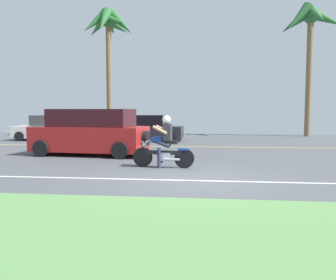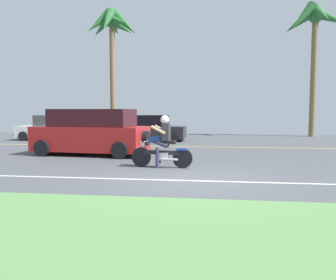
{
  "view_description": "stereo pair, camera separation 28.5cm",
  "coord_description": "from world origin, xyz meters",
  "px_view_note": "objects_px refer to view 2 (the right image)",
  "views": [
    {
      "loc": [
        0.35,
        -9.12,
        1.8
      ],
      "look_at": [
        -1.14,
        4.37,
        0.66
      ],
      "focal_mm": 37.91,
      "sensor_mm": 36.0,
      "label": 1
    },
    {
      "loc": [
        0.63,
        -9.09,
        1.8
      ],
      "look_at": [
        -1.14,
        4.37,
        0.66
      ],
      "focal_mm": 37.91,
      "sensor_mm": 36.0,
      "label": 2
    }
  ],
  "objects_px": {
    "palm_tree_1": "(113,30)",
    "suv_nearby": "(92,133)",
    "parked_car_0": "(55,128)",
    "motorcyclist": "(162,146)",
    "parked_car_1": "(151,129)",
    "palm_tree_0": "(314,26)"
  },
  "relations": [
    {
      "from": "parked_car_1",
      "to": "palm_tree_1",
      "type": "height_order",
      "value": "palm_tree_1"
    },
    {
      "from": "suv_nearby",
      "to": "parked_car_1",
      "type": "xyz_separation_m",
      "value": [
        1.2,
        6.91,
        -0.19
      ]
    },
    {
      "from": "parked_car_0",
      "to": "palm_tree_1",
      "type": "distance_m",
      "value": 7.81
    },
    {
      "from": "suv_nearby",
      "to": "palm_tree_1",
      "type": "xyz_separation_m",
      "value": [
        -1.97,
        9.99,
        6.32
      ]
    },
    {
      "from": "parked_car_0",
      "to": "palm_tree_1",
      "type": "relative_size",
      "value": 0.48
    },
    {
      "from": "motorcyclist",
      "to": "palm_tree_0",
      "type": "relative_size",
      "value": 0.22
    },
    {
      "from": "motorcyclist",
      "to": "parked_car_1",
      "type": "distance_m",
      "value": 9.99
    },
    {
      "from": "motorcyclist",
      "to": "parked_car_0",
      "type": "xyz_separation_m",
      "value": [
        -8.02,
        9.51,
        0.01
      ]
    },
    {
      "from": "suv_nearby",
      "to": "palm_tree_0",
      "type": "xyz_separation_m",
      "value": [
        11.55,
        11.73,
        6.58
      ]
    },
    {
      "from": "parked_car_0",
      "to": "palm_tree_1",
      "type": "bearing_deg",
      "value": 50.63
    },
    {
      "from": "parked_car_0",
      "to": "palm_tree_1",
      "type": "xyz_separation_m",
      "value": [
        2.73,
        3.33,
        6.52
      ]
    },
    {
      "from": "motorcyclist",
      "to": "palm_tree_0",
      "type": "xyz_separation_m",
      "value": [
        8.23,
        14.58,
        6.79
      ]
    },
    {
      "from": "suv_nearby",
      "to": "parked_car_0",
      "type": "relative_size",
      "value": 1.16
    },
    {
      "from": "suv_nearby",
      "to": "palm_tree_0",
      "type": "bearing_deg",
      "value": 45.46
    },
    {
      "from": "suv_nearby",
      "to": "parked_car_0",
      "type": "distance_m",
      "value": 8.16
    },
    {
      "from": "motorcyclist",
      "to": "palm_tree_0",
      "type": "distance_m",
      "value": 18.07
    },
    {
      "from": "suv_nearby",
      "to": "motorcyclist",
      "type": "bearing_deg",
      "value": -40.64
    },
    {
      "from": "palm_tree_0",
      "to": "palm_tree_1",
      "type": "bearing_deg",
      "value": -172.66
    },
    {
      "from": "motorcyclist",
      "to": "palm_tree_1",
      "type": "height_order",
      "value": "palm_tree_1"
    },
    {
      "from": "palm_tree_1",
      "to": "suv_nearby",
      "type": "bearing_deg",
      "value": -78.83
    },
    {
      "from": "suv_nearby",
      "to": "palm_tree_1",
      "type": "bearing_deg",
      "value": 101.17
    },
    {
      "from": "parked_car_1",
      "to": "palm_tree_1",
      "type": "relative_size",
      "value": 0.46
    }
  ]
}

